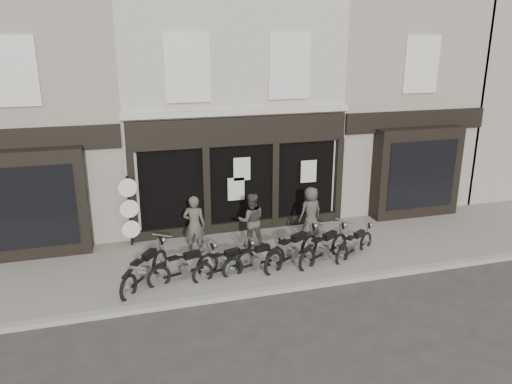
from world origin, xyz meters
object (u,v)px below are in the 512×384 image
object	(u,v)px
motorcycle_1	(185,269)
advert_sign_post	(130,214)
motorcycle_4	(293,252)
motorcycle_5	(324,250)
man_left	(194,225)
motorcycle_0	(145,271)
motorcycle_2	(226,265)
motorcycle_6	(355,246)
man_right	(311,212)
motorcycle_3	(255,261)
man_centre	(251,220)

from	to	relation	value
motorcycle_1	advert_sign_post	bearing A→B (deg)	98.15
motorcycle_4	motorcycle_5	bearing A→B (deg)	-34.10
man_left	advert_sign_post	size ratio (longest dim) A/B	0.76
motorcycle_0	motorcycle_2	xyz separation A→B (m)	(2.12, -0.11, -0.05)
motorcycle_1	motorcycle_2	world-z (taller)	motorcycle_1
motorcycle_6	man_left	distance (m)	4.77
man_right	advert_sign_post	world-z (taller)	advert_sign_post
motorcycle_0	man_left	size ratio (longest dim) A/B	1.10
motorcycle_2	motorcycle_6	xyz separation A→B (m)	(3.96, 0.18, -0.00)
motorcycle_2	motorcycle_6	bearing A→B (deg)	-16.27
motorcycle_3	man_right	distance (m)	3.11
motorcycle_6	motorcycle_2	bearing A→B (deg)	150.22
motorcycle_5	man_centre	world-z (taller)	man_centre
motorcycle_5	motorcycle_0	bearing A→B (deg)	149.72
motorcycle_6	motorcycle_3	bearing A→B (deg)	150.27
motorcycle_2	man_centre	xyz separation A→B (m)	(1.18, 1.61, 0.59)
motorcycle_1	motorcycle_0	bearing A→B (deg)	160.06
motorcycle_1	man_left	distance (m)	1.73
man_left	man_centre	distance (m)	1.74
motorcycle_0	advert_sign_post	distance (m)	2.70
motorcycle_5	man_centre	distance (m)	2.38
motorcycle_2	motorcycle_6	distance (m)	3.96
motorcycle_1	motorcycle_4	size ratio (longest dim) A/B	0.96
man_centre	man_right	xyz separation A→B (m)	(2.08, 0.33, -0.03)
motorcycle_2	man_left	xyz separation A→B (m)	(-0.56, 1.58, 0.64)
motorcycle_4	motorcycle_6	size ratio (longest dim) A/B	1.20
motorcycle_5	man_right	world-z (taller)	man_right
motorcycle_4	motorcycle_3	bearing A→B (deg)	154.81
motorcycle_0	man_left	bearing A→B (deg)	-11.59
motorcycle_1	man_centre	distance (m)	2.81
motorcycle_4	man_left	bearing A→B (deg)	119.76
motorcycle_0	motorcycle_4	xyz separation A→B (m)	(4.12, 0.04, 0.02)
motorcycle_5	motorcycle_6	size ratio (longest dim) A/B	1.15
motorcycle_1	motorcycle_5	world-z (taller)	motorcycle_5
motorcycle_5	motorcycle_6	distance (m)	1.02
motorcycle_4	motorcycle_0	bearing A→B (deg)	149.59
motorcycle_3	man_left	xyz separation A→B (m)	(-1.41, 1.55, 0.64)
man_right	motorcycle_6	bearing A→B (deg)	96.84
motorcycle_4	advert_sign_post	distance (m)	5.09
motorcycle_4	man_centre	distance (m)	1.75
motorcycle_2	motorcycle_3	xyz separation A→B (m)	(0.85, 0.04, 0.00)
man_left	motorcycle_0	bearing A→B (deg)	61.13
motorcycle_0	motorcycle_1	bearing A→B (deg)	-57.75
motorcycle_2	motorcycle_4	xyz separation A→B (m)	(1.99, 0.15, 0.07)
motorcycle_4	man_right	xyz separation A→B (m)	(1.26, 1.79, 0.49)
motorcycle_1	motorcycle_6	world-z (taller)	motorcycle_1
motorcycle_2	motorcycle_1	bearing A→B (deg)	157.94
motorcycle_2	motorcycle_5	xyz separation A→B (m)	(2.94, 0.10, 0.05)
motorcycle_1	motorcycle_3	distance (m)	1.95
motorcycle_3	motorcycle_4	xyz separation A→B (m)	(1.14, 0.12, 0.07)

